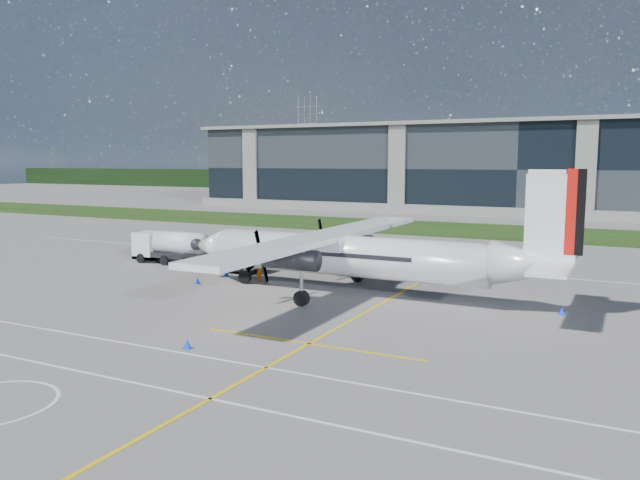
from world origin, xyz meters
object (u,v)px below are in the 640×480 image
Objects in this scene: safety_cone_stbdwing at (404,259)px; safety_cone_portwing at (187,344)px; safety_cone_nose_port at (198,280)px; turboprop_aircraft at (360,232)px; pylon_west at (307,142)px; safety_cone_nose_stbd at (226,273)px; fuel_tanker_truck at (166,247)px; baggage_tug at (239,260)px; ground_crew_person at (259,269)px; safety_cone_tail at (562,310)px.

safety_cone_portwing is at bearing -91.42° from safety_cone_stbdwing.
turboprop_aircraft is at bearing 7.66° from safety_cone_nose_port.
safety_cone_nose_stbd is (68.73, -142.83, -14.75)m from pylon_west.
fuel_tanker_truck reaches higher than safety_cone_portwing.
fuel_tanker_truck is at bearing 172.35° from baggage_tug.
safety_cone_nose_stbd is at bearing -18.53° from fuel_tanker_truck.
safety_cone_portwing is (-2.67, -14.57, -3.99)m from turboprop_aircraft.
fuel_tanker_truck is 3.91× the size of ground_crew_person.
pylon_west is 157.67m from baggage_tug.
safety_cone_portwing is (78.17, -159.33, -14.75)m from pylon_west.
safety_cone_portwing is at bearing -47.34° from fuel_tanker_truck.
safety_cone_nose_port and safety_cone_portwing have the same top height.
turboprop_aircraft is 12.96m from baggage_tug.
safety_cone_nose_port is (-0.12, -5.22, -0.75)m from baggage_tug.
safety_cone_tail is at bearing 2.97° from turboprop_aircraft.
safety_cone_stbdwing is at bearing 47.22° from baggage_tug.
safety_cone_portwing is (9.44, -16.50, 0.00)m from safety_cone_nose_stbd.
baggage_tug reaches higher than safety_cone_portwing.
baggage_tug reaches higher than safety_cone_tail.
turboprop_aircraft is 15.14m from safety_cone_stbdwing.
ground_crew_person is 3.84× the size of safety_cone_tail.
safety_cone_nose_port is at bearing -91.29° from baggage_tug.
ground_crew_person is 3.84× the size of safety_cone_portwing.
ground_crew_person is 4.58m from safety_cone_nose_port.
turboprop_aircraft is (80.84, -144.76, -10.76)m from pylon_west.
pylon_west is 166.15m from turboprop_aircraft.
safety_cone_tail is at bearing -57.04° from pylon_west.
pylon_west is at bearing 121.20° from safety_cone_stbdwing.
pylon_west is 60.00× the size of safety_cone_portwing.
pylon_west is 161.37m from ground_crew_person.
baggage_tug is 6.65× the size of safety_cone_stbdwing.
ground_crew_person reaches higher than safety_cone_tail.
safety_cone_nose_port and safety_cone_nose_stbd have the same top height.
safety_cone_nose_port is (-12.14, -1.63, -3.99)m from turboprop_aircraft.
baggage_tug is at bearing 173.20° from safety_cone_tail.
turboprop_aircraft is 56.57× the size of safety_cone_tail.
fuel_tanker_truck is 20.94m from safety_cone_stbdwing.
ground_crew_person is (3.44, -2.43, -0.04)m from baggage_tug.
baggage_tug is 5.28m from safety_cone_nose_port.
fuel_tanker_truck is 26.26m from safety_cone_portwing.
safety_cone_stbdwing is (0.72, 29.04, 0.00)m from safety_cone_portwing.
safety_cone_nose_port is 1.00× the size of safety_cone_nose_stbd.
turboprop_aircraft is 14.74× the size of ground_crew_person.
safety_cone_nose_stbd is 19.00m from safety_cone_portwing.
baggage_tug is (68.82, -141.17, -14.00)m from pylon_west.
safety_cone_nose_stbd and safety_cone_tail have the same top height.
turboprop_aircraft reaches higher than safety_cone_stbdwing.
pylon_west is 172.38m from safety_cone_tail.
fuel_tanker_truck reaches higher than baggage_tug.
safety_cone_tail is (21.19, -0.50, -0.71)m from ground_crew_person.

